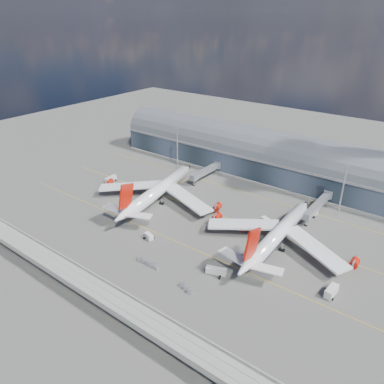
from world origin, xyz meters
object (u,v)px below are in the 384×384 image
Objects in this scene: service_truck_3 at (331,291)px; service_truck_2 at (216,271)px; service_truck_4 at (312,213)px; cargo_train_0 at (186,288)px; floodlight_mast_right at (343,190)px; cargo_train_1 at (148,263)px; airliner_right at (278,235)px; service_truck_5 at (267,222)px; service_truck_1 at (149,236)px; floodlight_mast_left at (177,148)px; airliner_left at (157,191)px; service_truck_0 at (111,179)px.

service_truck_2 is at bearing -154.58° from service_truck_3.
service_truck_4 reaches higher than cargo_train_0.
floodlight_mast_right is 2.36× the size of cargo_train_1.
airliner_right is at bearing 154.37° from service_truck_3.
service_truck_5 is (-11.32, 13.20, -3.98)m from airliner_right.
service_truck_1 is at bearing -150.31° from airliner_right.
cargo_train_1 is at bearing -153.07° from service_truck_3.
service_truck_3 is (28.47, -16.58, -3.88)m from airliner_right.
floodlight_mast_left reaches higher than airliner_left.
airliner_right reaches higher than service_truck_5.
service_truck_2 is (78.04, -73.11, -12.18)m from floodlight_mast_left.
cargo_train_1 is at bearing -120.54° from service_truck_1.
floodlight_mast_right is at bearing -28.52° from cargo_train_1.
floodlight_mast_right is 3.78× the size of service_truck_5.
floodlight_mast_left is at bearing 157.90° from service_truck_3.
service_truck_0 is (-117.63, -39.54, -12.01)m from floodlight_mast_right.
floodlight_mast_right is 3.21× the size of service_truck_2.
cargo_train_0 is at bearing -50.98° from airliner_left.
service_truck_1 reaches higher than cargo_train_0.
cargo_train_1 is (32.72, -42.46, -5.50)m from airliner_left.
airliner_left is at bearing 174.71° from service_truck_3.
service_truck_3 reaches higher than service_truck_1.
service_truck_4 is at bearing -20.01° from service_truck_1.
floodlight_mast_right is at bearing 13.02° from service_truck_0.
service_truck_0 is at bearing -138.57° from service_truck_4.
floodlight_mast_left is at bearing 26.76° from service_truck_2.
floodlight_mast_left is at bearing 105.43° from airliner_left.
airliner_left is 57.49m from service_truck_5.
cargo_train_1 is (-20.99, 2.52, -0.00)m from cargo_train_0.
service_truck_2 is 0.73× the size of cargo_train_1.
service_truck_5 is at bearing 128.68° from airliner_right.
floodlight_mast_left is 4.28× the size of service_truck_4.
service_truck_1 is 36.77m from service_truck_2.
service_truck_2 is 1.18× the size of service_truck_5.
airliner_left is at bearing 124.20° from service_truck_5.
floodlight_mast_right is 44.38m from airliner_right.
floodlight_mast_right is 38.97m from service_truck_5.
service_truck_1 is at bearing 49.29° from cargo_train_0.
service_truck_0 is 1.30× the size of service_truck_4.
airliner_right is at bearing -38.72° from cargo_train_1.
floodlight_mast_right is 3.87× the size of cargo_train_0.
airliner_right reaches higher than service_truck_1.
service_truck_3 is (16.40, -58.52, -11.96)m from floodlight_mast_right.
service_truck_3 reaches higher than service_truck_5.
cargo_train_0 is at bearing -76.16° from service_truck_4.
floodlight_mast_right is 97.13m from cargo_train_1.
service_truck_2 is at bearing -106.72° from floodlight_mast_right.
service_truck_3 reaches higher than cargo_train_0.
airliner_right is 9.90× the size of service_truck_5.
service_truck_5 is at bearing -18.27° from service_truck_2.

